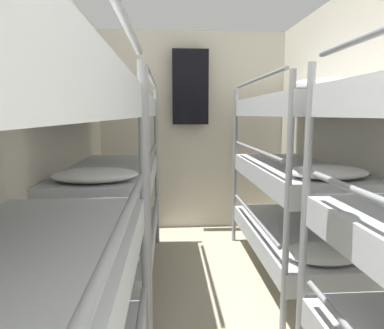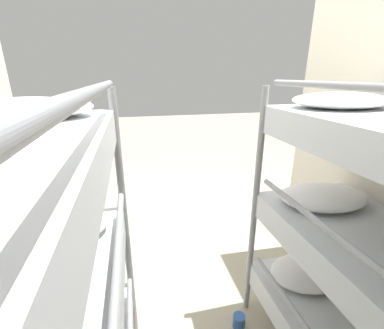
{
  "view_description": "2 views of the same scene",
  "coord_description": "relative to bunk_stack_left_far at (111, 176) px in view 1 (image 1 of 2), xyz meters",
  "views": [
    {
      "loc": [
        -0.32,
        0.51,
        1.49
      ],
      "look_at": [
        -0.08,
        3.88,
        0.99
      ],
      "focal_mm": 32.0,
      "sensor_mm": 36.0,
      "label": 1
    },
    {
      "loc": [
        0.36,
        2.05,
        1.82
      ],
      "look_at": [
        -0.06,
        0.26,
        1.18
      ],
      "focal_mm": 24.0,
      "sensor_mm": 36.0,
      "label": 2
    }
  ],
  "objects": [
    {
      "name": "wall_left",
      "position": [
        -0.39,
        -0.98,
        0.29
      ],
      "size": [
        0.06,
        5.02,
        2.52
      ],
      "color": "beige",
      "rests_on": "ground_plane"
    },
    {
      "name": "wall_back",
      "position": [
        0.8,
        1.5,
        0.29
      ],
      "size": [
        2.46,
        0.06,
        2.52
      ],
      "color": "beige",
      "rests_on": "ground_plane"
    },
    {
      "name": "hanging_coat",
      "position": [
        0.77,
        1.35,
        0.85
      ],
      "size": [
        0.44,
        0.12,
        0.9
      ],
      "color": "black"
    },
    {
      "name": "bunk_stack_right_far",
      "position": [
        1.61,
        0.0,
        0.0
      ],
      "size": [
        0.74,
        1.8,
        1.8
      ],
      "color": "gray",
      "rests_on": "ground_plane"
    },
    {
      "name": "bunk_stack_left_far",
      "position": [
        0.0,
        0.0,
        0.0
      ],
      "size": [
        0.74,
        1.8,
        1.8
      ],
      "color": "gray",
      "rests_on": "ground_plane"
    }
  ]
}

